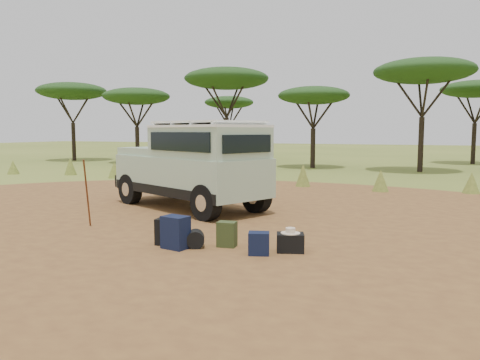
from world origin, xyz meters
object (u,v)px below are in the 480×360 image
at_px(safari_vehicle, 193,167).
at_px(hard_case, 290,243).
at_px(duffel_navy, 259,244).
at_px(backpack_navy, 176,232).
at_px(walking_staff, 87,193).
at_px(backpack_olive, 227,234).
at_px(backpack_black, 166,232).

height_order(safari_vehicle, hard_case, safari_vehicle).
bearing_deg(duffel_navy, backpack_navy, 168.66).
relative_size(walking_staff, backpack_olive, 3.33).
height_order(walking_staff, backpack_navy, walking_staff).
bearing_deg(safari_vehicle, duffel_navy, -24.23).
distance_m(backpack_black, hard_case, 2.40).
bearing_deg(duffel_navy, hard_case, 23.76).
bearing_deg(walking_staff, backpack_olive, -34.38).
distance_m(walking_staff, duffel_navy, 4.51).
height_order(backpack_navy, duffel_navy, backpack_navy).
height_order(safari_vehicle, backpack_navy, safari_vehicle).
height_order(backpack_navy, backpack_olive, backpack_navy).
xyz_separation_m(backpack_black, backpack_navy, (0.32, -0.19, 0.05)).
bearing_deg(backpack_navy, duffel_navy, 17.77).
bearing_deg(walking_staff, backpack_navy, -45.72).
bearing_deg(hard_case, backpack_navy, 177.48).
bearing_deg(safari_vehicle, backpack_black, -43.99).
relative_size(duffel_navy, hard_case, 0.84).
bearing_deg(backpack_navy, backpack_black, 160.43).
height_order(backpack_olive, hard_case, backpack_olive).
xyz_separation_m(safari_vehicle, walking_staff, (-0.95, -3.23, -0.40)).
bearing_deg(hard_case, walking_staff, 157.62).
height_order(backpack_black, backpack_navy, backpack_navy).
relative_size(safari_vehicle, backpack_black, 10.42).
bearing_deg(backpack_navy, backpack_olive, 42.01).
bearing_deg(duffel_navy, walking_staff, 152.73).
bearing_deg(safari_vehicle, hard_case, -17.56).
bearing_deg(hard_case, backpack_olive, 165.92).
xyz_separation_m(walking_staff, backpack_navy, (2.83, -0.89, -0.48)).
relative_size(backpack_black, backpack_navy, 0.83).
relative_size(safari_vehicle, backpack_olive, 11.02).
height_order(safari_vehicle, backpack_olive, safari_vehicle).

